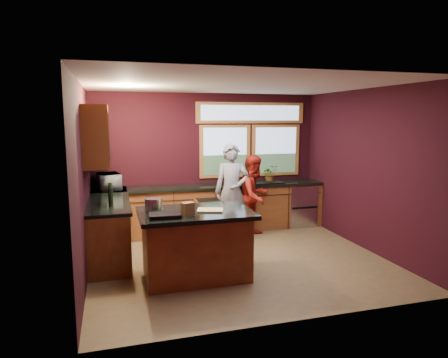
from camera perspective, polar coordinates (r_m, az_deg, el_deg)
name	(u,v)px	position (r m, az deg, el deg)	size (l,w,h in m)	color
floor	(239,260)	(6.42, 2.11, -11.46)	(4.50, 4.50, 0.00)	brown
room_shell	(196,145)	(6.20, -4.00, 4.85)	(4.52, 4.02, 2.71)	black
back_counter	(222,207)	(7.91, -0.31, -4.09)	(4.50, 0.64, 0.93)	#592815
left_counter	(109,226)	(6.81, -16.11, -6.51)	(0.64, 2.30, 0.93)	#592815
island	(196,244)	(5.65, -4.08, -9.19)	(1.55, 1.05, 0.95)	#592815
person_grey	(232,191)	(7.37, 1.13, -1.77)	(0.64, 0.42, 1.75)	slate
person_red	(254,196)	(7.51, 4.36, -2.43)	(0.75, 0.58, 1.54)	maroon
microwave	(109,181)	(7.52, -16.07, -0.34)	(0.53, 0.36, 0.30)	#999999
potted_plant	(270,173)	(8.18, 6.58, 0.79)	(0.30, 0.26, 0.34)	#999999
paper_towel	(253,176)	(8.00, 4.15, 0.44)	(0.12, 0.12, 0.28)	white
cutting_board	(210,210)	(5.52, -1.99, -4.46)	(0.35, 0.25, 0.02)	tan
stock_pot	(154,205)	(5.57, -10.02, -3.63)	(0.24, 0.24, 0.18)	silver
paper_bag	(188,209)	(5.24, -5.19, -4.31)	(0.15, 0.12, 0.18)	brown
black_tray	(165,216)	(5.21, -8.44, -5.18)	(0.40, 0.28, 0.05)	black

